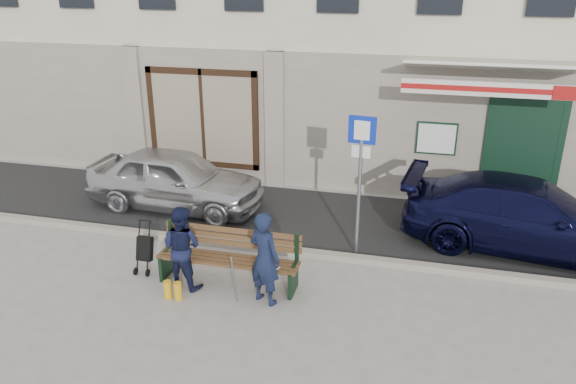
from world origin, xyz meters
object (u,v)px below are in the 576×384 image
(man, at_px, (265,258))
(woman, at_px, (182,247))
(bench, at_px, (225,259))
(car_navy, at_px, (528,216))
(parking_sign, at_px, (360,165))
(stroller, at_px, (145,250))
(car_silver, at_px, (175,179))

(man, xyz_separation_m, woman, (-1.45, 0.14, -0.06))
(bench, distance_m, woman, 0.74)
(car_navy, distance_m, parking_sign, 3.39)
(parking_sign, height_order, bench, parking_sign)
(parking_sign, xyz_separation_m, woman, (-2.64, -1.80, -1.04))
(parking_sign, height_order, woman, parking_sign)
(woman, relative_size, stroller, 1.55)
(bench, bearing_deg, car_silver, 127.89)
(bench, distance_m, man, 0.94)
(man, distance_m, stroller, 2.37)
(bench, height_order, man, man)
(car_silver, distance_m, parking_sign, 4.46)
(bench, relative_size, woman, 1.68)
(car_silver, distance_m, stroller, 2.82)
(car_navy, xyz_separation_m, man, (-4.23, -2.96, 0.11))
(bench, bearing_deg, car_navy, 27.17)
(man, bearing_deg, woman, 18.34)
(man, relative_size, stroller, 1.68)
(parking_sign, relative_size, bench, 1.09)
(man, xyz_separation_m, stroller, (-2.30, 0.43, -0.37))
(car_navy, distance_m, man, 5.17)
(woman, distance_m, stroller, 0.95)
(car_silver, xyz_separation_m, bench, (2.16, -2.78, -0.20))
(car_silver, xyz_separation_m, man, (2.96, -3.16, 0.11))
(man, bearing_deg, parking_sign, -98.02)
(woman, bearing_deg, man, -174.54)
(car_silver, bearing_deg, car_navy, -88.34)
(car_navy, height_order, bench, car_navy)
(parking_sign, bearing_deg, woman, -138.61)
(man, bearing_deg, car_navy, -121.33)
(car_silver, bearing_deg, parking_sign, -103.26)
(woman, bearing_deg, car_navy, -142.75)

